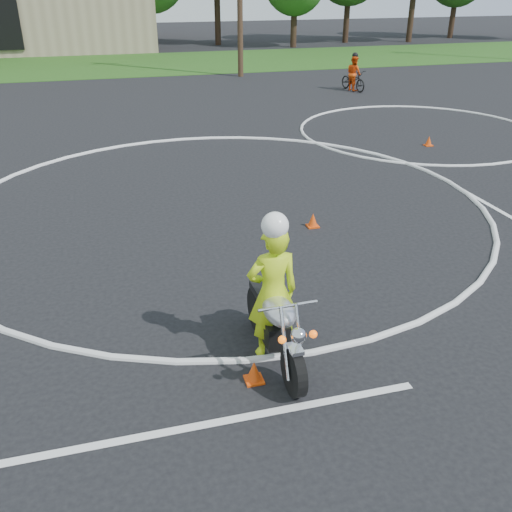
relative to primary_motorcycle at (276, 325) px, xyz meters
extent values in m
plane|color=black|center=(0.53, 2.98, -0.56)|extent=(120.00, 120.00, 0.00)
cube|color=#1E4714|center=(0.53, 29.98, -0.55)|extent=(120.00, 10.00, 0.02)
torus|color=silver|center=(0.53, 5.98, -0.56)|extent=(12.12, 12.12, 0.12)
torus|color=silver|center=(8.53, 10.98, -0.56)|extent=(8.10, 8.10, 0.10)
cube|color=silver|center=(-2.47, -1.02, -0.56)|extent=(8.00, 0.12, 0.01)
cylinder|color=black|center=(0.02, -0.73, -0.23)|extent=(0.15, 0.67, 0.66)
cylinder|color=black|center=(-0.03, 0.82, -0.23)|extent=(0.15, 0.67, 0.66)
cube|color=black|center=(-0.01, 0.10, -0.12)|extent=(0.33, 0.62, 0.33)
ellipsoid|color=silver|center=(0.00, -0.12, 0.30)|extent=(0.42, 0.72, 0.31)
cube|color=black|center=(-0.02, 0.43, 0.25)|extent=(0.30, 0.67, 0.11)
cylinder|color=white|center=(-0.09, -0.64, 0.15)|extent=(0.06, 0.40, 0.89)
cylinder|color=silver|center=(0.11, -0.64, 0.15)|extent=(0.06, 0.40, 0.89)
cube|color=white|center=(0.02, -0.75, 0.12)|extent=(0.16, 0.25, 0.06)
cylinder|color=silver|center=(0.01, -0.45, 0.56)|extent=(0.77, 0.06, 0.04)
sphere|color=silver|center=(0.02, -0.84, 0.37)|extent=(0.20, 0.20, 0.20)
sphere|color=#FF650C|center=(-0.18, -0.82, 0.34)|extent=(0.10, 0.10, 0.10)
sphere|color=#FE5A0C|center=(0.22, -0.81, 0.34)|extent=(0.10, 0.10, 0.10)
cylinder|color=white|center=(0.16, 0.54, -0.23)|extent=(0.11, 0.89, 0.09)
imported|color=#C0E418|center=(-0.01, 0.14, 0.41)|extent=(0.72, 0.49, 1.95)
sphere|color=white|center=(0.00, 0.09, 1.42)|extent=(0.35, 0.35, 0.35)
imported|color=black|center=(9.52, 18.66, -0.11)|extent=(0.94, 1.82, 0.91)
imported|color=#E4460C|center=(9.52, 18.66, 0.20)|extent=(0.71, 0.84, 1.52)
sphere|color=black|center=(9.52, 18.66, 0.98)|extent=(0.26, 0.26, 0.26)
cone|color=#E3440B|center=(-0.41, -0.38, -0.41)|extent=(0.22, 0.22, 0.30)
cube|color=#E3440B|center=(-0.41, -0.38, -0.55)|extent=(0.24, 0.24, 0.03)
cone|color=#E3440B|center=(7.87, 9.26, -0.41)|extent=(0.22, 0.22, 0.30)
cube|color=#E3440B|center=(7.87, 9.26, -0.55)|extent=(0.24, 0.24, 0.03)
cone|color=#E3440B|center=(2.14, 4.22, -0.41)|extent=(0.22, 0.22, 0.30)
cube|color=#E3440B|center=(2.14, 4.22, -0.55)|extent=(0.24, 0.24, 0.03)
cylinder|color=#382619|center=(2.53, 36.98, 1.06)|extent=(0.44, 0.44, 3.24)
cylinder|color=#382619|center=(7.53, 38.98, 1.42)|extent=(0.44, 0.44, 3.96)
cylinder|color=#382619|center=(12.53, 35.98, 0.88)|extent=(0.44, 0.44, 2.88)
cylinder|color=#382619|center=(17.53, 37.98, 1.24)|extent=(0.44, 0.44, 3.60)
cylinder|color=#382619|center=(22.53, 36.98, 1.60)|extent=(0.44, 0.44, 4.32)
cylinder|color=#382619|center=(27.53, 38.98, 1.06)|extent=(0.44, 0.44, 3.24)
cylinder|color=#382619|center=(-1.47, 37.98, 0.88)|extent=(0.44, 0.44, 2.88)
camera|label=1|loc=(-1.98, -6.16, 4.23)|focal=40.00mm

